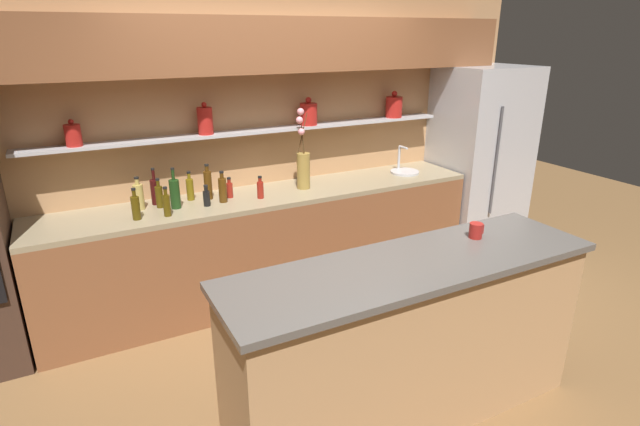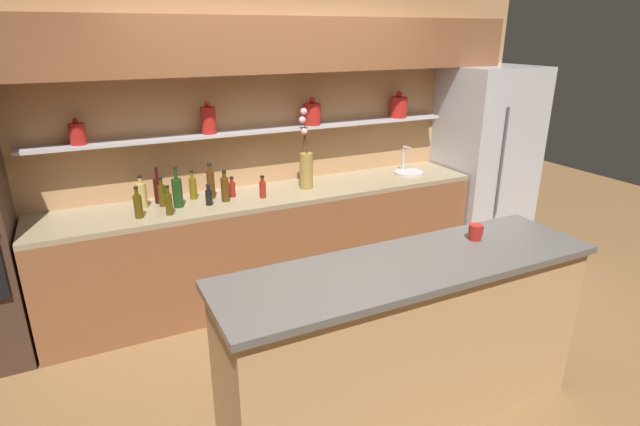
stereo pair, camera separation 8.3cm
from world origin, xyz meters
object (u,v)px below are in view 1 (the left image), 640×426
bottle_wine_6 (175,193)px  bottle_sauce_10 (207,197)px  refrigerator (479,161)px  bottle_sauce_7 (260,189)px  bottle_oil_8 (190,189)px  bottle_wine_2 (155,191)px  bottle_oil_11 (159,196)px  bottle_oil_3 (136,207)px  bottle_sauce_1 (230,189)px  bottle_oil_0 (167,204)px  bottle_spirit_4 (139,196)px  sink_fixture (404,170)px  bottle_spirit_5 (223,189)px  coffee_mug (476,231)px  flower_vase (303,164)px  bottle_spirit_9 (208,184)px

bottle_wine_6 → bottle_sauce_10: 0.24m
refrigerator → bottle_wine_6: 3.06m
bottle_sauce_7 → bottle_oil_8: 0.56m
bottle_wine_2 → bottle_oil_11: (0.01, -0.09, -0.01)m
bottle_oil_3 → bottle_oil_8: bearing=30.2°
bottle_sauce_1 → bottle_oil_8: bearing=164.2°
bottle_oil_0 → bottle_sauce_10: bearing=15.8°
bottle_sauce_7 → bottle_oil_8: (-0.51, 0.22, 0.02)m
bottle_oil_3 → bottle_sauce_7: (0.96, 0.05, -0.02)m
bottle_spirit_4 → bottle_sauce_10: size_ratio=1.52×
bottle_sauce_1 → sink_fixture: bearing=-1.5°
bottle_spirit_4 → bottle_spirit_5: same height
bottle_oil_3 → bottle_wine_6: bearing=21.3°
bottle_sauce_7 → coffee_mug: 1.77m
bottle_sauce_7 → bottle_oil_11: (-0.76, 0.14, 0.02)m
sink_fixture → bottle_sauce_1: bearing=178.5°
flower_vase → bottle_sauce_10: size_ratio=4.05×
bottle_spirit_9 → refrigerator: bearing=-2.9°
sink_fixture → bottle_oil_0: bearing=-175.8°
sink_fixture → bottle_wine_6: (-2.15, -0.02, 0.09)m
bottle_oil_3 → bottle_spirit_5: size_ratio=0.93×
flower_vase → bottle_sauce_7: flower_vase is taller
bottle_sauce_10 → bottle_spirit_4: bearing=161.2°
bottle_oil_0 → bottle_sauce_1: bottle_oil_0 is taller
bottle_wine_2 → bottle_oil_8: (0.26, -0.02, -0.01)m
bottle_sauce_10 → coffee_mug: 2.01m
sink_fixture → bottle_sauce_7: (-1.50, -0.09, 0.05)m
bottle_wine_6 → bottle_sauce_10: (0.22, -0.06, -0.05)m
bottle_spirit_9 → bottle_oil_11: (-0.39, -0.03, -0.03)m
bottle_oil_11 → bottle_wine_6: bearing=-34.4°
bottle_sauce_1 → bottle_spirit_9: 0.17m
bottle_oil_0 → bottle_oil_8: bottle_oil_8 is taller
coffee_mug → bottle_spirit_9: bearing=122.5°
bottle_sauce_10 → bottle_spirit_9: bearing=69.3°
bottle_sauce_7 → bottle_spirit_9: (-0.37, 0.18, 0.05)m
bottle_wine_2 → bottle_sauce_10: size_ratio=1.74×
coffee_mug → bottle_oil_8: bearing=124.9°
bottle_sauce_1 → bottle_sauce_10: bottle_sauce_1 is taller
bottle_oil_11 → coffee_mug: bottle_oil_11 is taller
sink_fixture → coffee_mug: size_ratio=2.74×
refrigerator → bottle_oil_11: size_ratio=8.21×
bottle_wine_6 → bottle_sauce_10: size_ratio=1.89×
flower_vase → bottle_oil_0: 1.19m
bottle_oil_3 → coffee_mug: (1.72, -1.55, 0.05)m
bottle_oil_3 → bottle_spirit_9: (0.59, 0.22, 0.03)m
sink_fixture → bottle_spirit_9: 1.87m
bottle_spirit_5 → coffee_mug: size_ratio=2.54×
bottle_sauce_7 → bottle_oil_11: 0.78m
bottle_oil_3 → bottle_spirit_9: 0.63m
bottle_spirit_5 → bottle_oil_8: 0.28m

